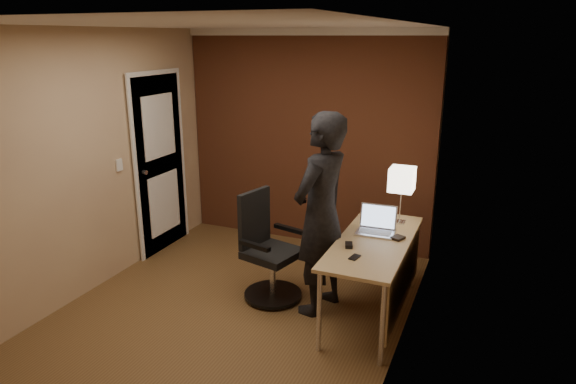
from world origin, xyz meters
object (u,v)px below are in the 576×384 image
(office_chair, at_px, (267,253))
(desk_lamp, at_px, (402,180))
(mouse, at_px, (349,245))
(person, at_px, (321,215))
(laptop, at_px, (377,225))
(phone, at_px, (355,257))
(desk, at_px, (382,255))
(wallet, at_px, (398,238))

(office_chair, bearing_deg, desk_lamp, 26.11)
(desk_lamp, distance_m, mouse, 0.89)
(desk_lamp, relative_size, person, 0.29)
(mouse, bearing_deg, laptop, 55.71)
(phone, bearing_deg, person, 149.29)
(desk, height_order, mouse, mouse)
(office_chair, bearing_deg, person, -1.70)
(desk, relative_size, person, 0.82)
(laptop, bearing_deg, person, -149.53)
(desk, relative_size, mouse, 15.00)
(desk_lamp, distance_m, phone, 1.04)
(office_chair, bearing_deg, mouse, -12.97)
(desk_lamp, height_order, mouse, desk_lamp)
(desk_lamp, bearing_deg, wallet, -80.44)
(desk, relative_size, wallet, 13.64)
(phone, xyz_separation_m, wallet, (0.24, 0.53, 0.01))
(office_chair, height_order, person, person)
(desk_lamp, height_order, office_chair, desk_lamp)
(mouse, distance_m, phone, 0.22)
(laptop, xyz_separation_m, mouse, (-0.13, -0.44, -0.05))
(wallet, bearing_deg, desk_lamp, 99.56)
(desk, distance_m, phone, 0.46)
(phone, height_order, person, person)
(laptop, relative_size, person, 0.19)
(laptop, distance_m, office_chair, 1.06)
(laptop, relative_size, mouse, 3.40)
(desk, bearing_deg, mouse, -136.06)
(mouse, distance_m, person, 0.40)
(desk, bearing_deg, person, -175.20)
(mouse, distance_m, office_chair, 0.92)
(phone, bearing_deg, desk, 84.02)
(laptop, xyz_separation_m, person, (-0.44, -0.26, 0.12))
(desk, relative_size, phone, 13.04)
(laptop, height_order, wallet, laptop)
(mouse, relative_size, wallet, 0.91)
(mouse, height_order, office_chair, office_chair)
(desk_lamp, height_order, wallet, desk_lamp)
(mouse, relative_size, person, 0.05)
(laptop, distance_m, phone, 0.64)
(desk, xyz_separation_m, mouse, (-0.23, -0.22, 0.14))
(desk_lamp, bearing_deg, phone, -100.28)
(desk, xyz_separation_m, office_chair, (-1.08, -0.03, -0.15))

